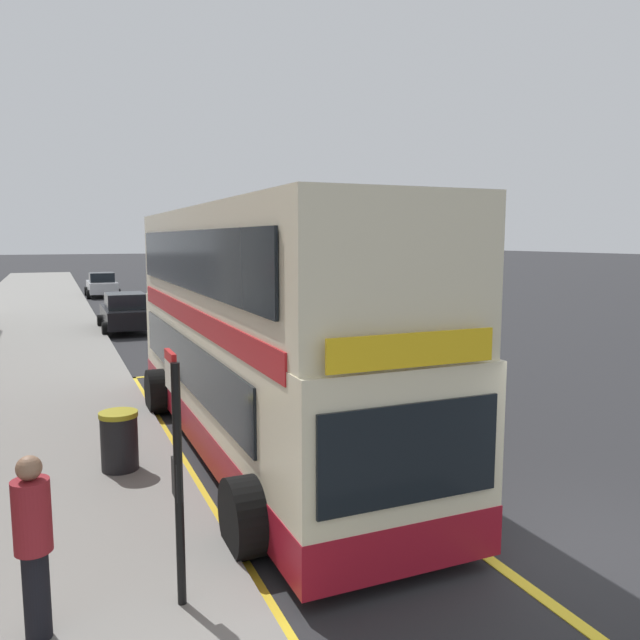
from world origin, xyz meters
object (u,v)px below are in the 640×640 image
at_px(bus_stop_sign, 176,457).
at_px(litter_bin, 119,440).
at_px(pedestrian_waiting_near_sign, 33,540).
at_px(double_decker_bus, 257,337).
at_px(parked_car_maroon_kerbside, 265,306).
at_px(parked_car_silver_ahead, 102,285).
at_px(parked_car_black_behind, 126,313).
at_px(parked_car_grey_distant, 184,274).

height_order(bus_stop_sign, litter_bin, bus_stop_sign).
height_order(bus_stop_sign, pedestrian_waiting_near_sign, bus_stop_sign).
distance_m(double_decker_bus, parked_car_maroon_kerbside, 17.21).
xyz_separation_m(double_decker_bus, parked_car_maroon_kerbside, (5.51, 16.25, -1.26)).
distance_m(parked_car_silver_ahead, litter_bin, 33.77).
bearing_deg(bus_stop_sign, parked_car_black_behind, 85.39).
xyz_separation_m(parked_car_maroon_kerbside, parked_car_silver_ahead, (-5.89, 16.83, 0.00)).
height_order(bus_stop_sign, parked_car_maroon_kerbside, bus_stop_sign).
bearing_deg(parked_car_black_behind, bus_stop_sign, 83.65).
bearing_deg(parked_car_silver_ahead, double_decker_bus, -87.71).
distance_m(bus_stop_sign, litter_bin, 4.23).
height_order(parked_car_maroon_kerbside, parked_car_grey_distant, same).
bearing_deg(double_decker_bus, parked_car_grey_distant, 80.71).
xyz_separation_m(parked_car_maroon_kerbside, parked_car_grey_distant, (1.57, 26.98, 0.00)).
distance_m(double_decker_bus, litter_bin, 2.98).
height_order(parked_car_silver_ahead, pedestrian_waiting_near_sign, pedestrian_waiting_near_sign).
bearing_deg(parked_car_maroon_kerbside, double_decker_bus, -106.28).
relative_size(parked_car_maroon_kerbside, litter_bin, 4.37).
bearing_deg(pedestrian_waiting_near_sign, bus_stop_sign, 4.51).
height_order(parked_car_silver_ahead, litter_bin, parked_car_silver_ahead).
height_order(parked_car_silver_ahead, parked_car_black_behind, same).
bearing_deg(pedestrian_waiting_near_sign, litter_bin, 74.74).
bearing_deg(parked_car_grey_distant, parked_car_maroon_kerbside, -93.28).
bearing_deg(parked_car_maroon_kerbside, litter_bin, -113.06).
bearing_deg(litter_bin, parked_car_grey_distant, 77.64).
relative_size(parked_car_maroon_kerbside, pedestrian_waiting_near_sign, 2.37).
distance_m(parked_car_grey_distant, parked_car_black_behind, 28.22).
bearing_deg(double_decker_bus, litter_bin, -166.50).
xyz_separation_m(double_decker_bus, bus_stop_sign, (-2.34, -4.70, -0.39)).
bearing_deg(pedestrian_waiting_near_sign, parked_car_black_behind, 81.78).
distance_m(parked_car_maroon_kerbside, parked_car_silver_ahead, 17.83).
distance_m(parked_car_silver_ahead, parked_car_black_behind, 17.00).
relative_size(pedestrian_waiting_near_sign, litter_bin, 1.85).
distance_m(parked_car_black_behind, litter_bin, 16.81).
relative_size(parked_car_black_behind, pedestrian_waiting_near_sign, 2.37).
height_order(parked_car_maroon_kerbside, litter_bin, parked_car_maroon_kerbside).
bearing_deg(parked_car_silver_ahead, bus_stop_sign, -91.33).
xyz_separation_m(bus_stop_sign, parked_car_silver_ahead, (1.96, 37.79, -0.88)).
xyz_separation_m(bus_stop_sign, pedestrian_waiting_near_sign, (-1.34, -0.11, -0.57)).
xyz_separation_m(parked_car_grey_distant, litter_bin, (-9.61, -43.85, -0.18)).
xyz_separation_m(parked_car_silver_ahead, parked_car_grey_distant, (7.45, 10.15, 0.00)).
height_order(bus_stop_sign, parked_car_silver_ahead, bus_stop_sign).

